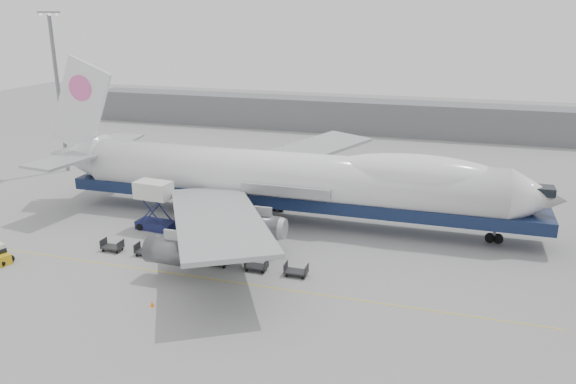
% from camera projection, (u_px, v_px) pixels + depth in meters
% --- Properties ---
extents(ground, '(260.00, 260.00, 0.00)m').
position_uv_depth(ground, '(253.00, 258.00, 60.49)').
color(ground, gray).
rests_on(ground, ground).
extents(apron_line, '(60.00, 0.15, 0.01)m').
position_uv_depth(apron_line, '(232.00, 282.00, 55.03)').
color(apron_line, gold).
rests_on(apron_line, ground).
extents(hangar, '(110.00, 8.00, 7.00)m').
position_uv_depth(hangar, '(320.00, 114.00, 125.98)').
color(hangar, slate).
rests_on(hangar, ground).
extents(floodlight_mast, '(2.40, 2.40, 25.43)m').
position_uv_depth(floodlight_mast, '(58.00, 85.00, 89.70)').
color(floodlight_mast, slate).
rests_on(floodlight_mast, ground).
extents(airliner, '(67.00, 55.30, 19.98)m').
position_uv_depth(airliner, '(291.00, 178.00, 69.53)').
color(airliner, white).
rests_on(airliner, ground).
extents(catering_truck, '(4.83, 3.53, 6.02)m').
position_uv_depth(catering_truck, '(154.00, 202.00, 67.54)').
color(catering_truck, '#1A1F4F').
rests_on(catering_truck, ground).
extents(traffic_cone, '(0.35, 0.35, 0.52)m').
position_uv_depth(traffic_cone, '(152.00, 304.00, 50.38)').
color(traffic_cone, orange).
rests_on(traffic_cone, ground).
extents(dolly_0, '(2.30, 1.35, 1.30)m').
position_uv_depth(dolly_0, '(112.00, 246.00, 62.07)').
color(dolly_0, '#2D2D30').
rests_on(dolly_0, ground).
extents(dolly_1, '(2.30, 1.35, 1.30)m').
position_uv_depth(dolly_1, '(146.00, 251.00, 60.89)').
color(dolly_1, '#2D2D30').
rests_on(dolly_1, ground).
extents(dolly_2, '(2.30, 1.35, 1.30)m').
position_uv_depth(dolly_2, '(181.00, 256.00, 59.71)').
color(dolly_2, '#2D2D30').
rests_on(dolly_2, ground).
extents(dolly_3, '(2.30, 1.35, 1.30)m').
position_uv_depth(dolly_3, '(218.00, 261.00, 58.53)').
color(dolly_3, '#2D2D30').
rests_on(dolly_3, ground).
extents(dolly_4, '(2.30, 1.35, 1.30)m').
position_uv_depth(dolly_4, '(256.00, 266.00, 57.35)').
color(dolly_4, '#2D2D30').
rests_on(dolly_4, ground).
extents(dolly_5, '(2.30, 1.35, 1.30)m').
position_uv_depth(dolly_5, '(296.00, 271.00, 56.17)').
color(dolly_5, '#2D2D30').
rests_on(dolly_5, ground).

